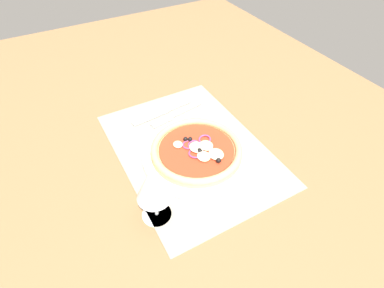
{
  "coord_description": "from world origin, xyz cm",
  "views": [
    {
      "loc": [
        -49.93,
        27.04,
        56.86
      ],
      "look_at": [
        -1.0,
        0.0,
        2.72
      ],
      "focal_mm": 28.36,
      "sensor_mm": 36.0,
      "label": 1
    }
  ],
  "objects_px": {
    "plate": "(195,155)",
    "fork": "(175,115)",
    "wine_glass": "(153,185)",
    "pizza": "(196,150)",
    "knife": "(162,112)"
  },
  "relations": [
    {
      "from": "fork",
      "to": "knife",
      "type": "bearing_deg",
      "value": -59.31
    },
    {
      "from": "plate",
      "to": "pizza",
      "type": "relative_size",
      "value": 1.19
    },
    {
      "from": "pizza",
      "to": "wine_glass",
      "type": "distance_m",
      "value": 0.2
    },
    {
      "from": "pizza",
      "to": "knife",
      "type": "height_order",
      "value": "pizza"
    },
    {
      "from": "fork",
      "to": "knife",
      "type": "distance_m",
      "value": 0.04
    },
    {
      "from": "knife",
      "to": "fork",
      "type": "bearing_deg",
      "value": 124.04
    },
    {
      "from": "plate",
      "to": "fork",
      "type": "bearing_deg",
      "value": -9.08
    },
    {
      "from": "plate",
      "to": "knife",
      "type": "height_order",
      "value": "plate"
    },
    {
      "from": "fork",
      "to": "knife",
      "type": "xyz_separation_m",
      "value": [
        0.03,
        0.03,
        0.0
      ]
    },
    {
      "from": "plate",
      "to": "fork",
      "type": "xyz_separation_m",
      "value": [
        0.17,
        -0.03,
        -0.0
      ]
    },
    {
      "from": "wine_glass",
      "to": "fork",
      "type": "bearing_deg",
      "value": -33.11
    },
    {
      "from": "fork",
      "to": "plate",
      "type": "bearing_deg",
      "value": 71.83
    },
    {
      "from": "plate",
      "to": "wine_glass",
      "type": "xyz_separation_m",
      "value": [
        -0.11,
        0.16,
        0.09
      ]
    },
    {
      "from": "wine_glass",
      "to": "pizza",
      "type": "bearing_deg",
      "value": -55.64
    },
    {
      "from": "fork",
      "to": "wine_glass",
      "type": "distance_m",
      "value": 0.35
    }
  ]
}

